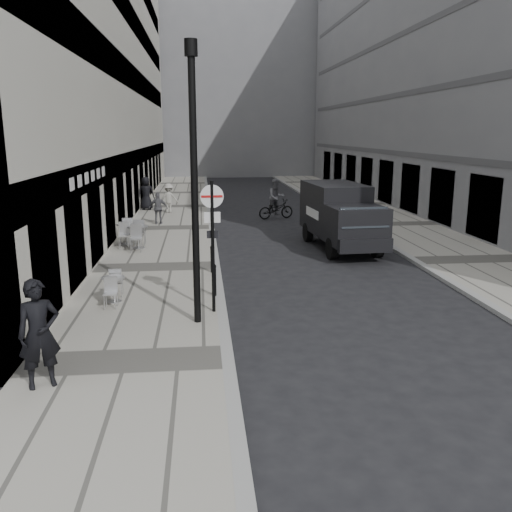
% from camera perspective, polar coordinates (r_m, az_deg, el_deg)
% --- Properties ---
extents(ground, '(120.00, 120.00, 0.00)m').
position_cam_1_polar(ground, '(8.68, -2.06, -18.31)').
color(ground, black).
rests_on(ground, ground).
extents(sidewalk, '(4.00, 60.00, 0.12)m').
position_cam_1_polar(sidewalk, '(25.84, -9.15, 2.85)').
color(sidewalk, gray).
rests_on(sidewalk, ground).
extents(far_sidewalk, '(4.00, 60.00, 0.12)m').
position_cam_1_polar(far_sidewalk, '(27.47, 14.44, 3.20)').
color(far_sidewalk, gray).
rests_on(far_sidewalk, ground).
extents(building_left, '(4.00, 45.00, 18.00)m').
position_cam_1_polar(building_left, '(32.70, -16.56, 20.31)').
color(building_left, beige).
rests_on(building_left, ground).
extents(building_right, '(6.00, 45.00, 20.00)m').
position_cam_1_polar(building_right, '(35.46, 19.71, 21.12)').
color(building_right, slate).
rests_on(building_right, ground).
extents(building_far, '(24.00, 16.00, 22.00)m').
position_cam_1_polar(building_far, '(63.77, -4.24, 18.72)').
color(building_far, slate).
rests_on(building_far, ground).
extents(walking_man, '(0.84, 0.71, 1.94)m').
position_cam_1_polar(walking_man, '(10.17, -21.87, -7.62)').
color(walking_man, black).
rests_on(walking_man, sidewalk).
extents(sign_post, '(0.56, 0.10, 3.25)m').
position_cam_1_polar(sign_post, '(13.15, -4.60, 2.84)').
color(sign_post, black).
rests_on(sign_post, sidewalk).
extents(lamppost, '(0.28, 0.28, 6.30)m').
position_cam_1_polar(lamppost, '(12.25, -6.54, 8.74)').
color(lamppost, black).
rests_on(lamppost, sidewalk).
extents(bollard_near, '(0.11, 0.11, 0.83)m').
position_cam_1_polar(bollard_near, '(14.81, -4.41, -2.65)').
color(bollard_near, black).
rests_on(bollard_near, sidewalk).
extents(bollard_far, '(0.11, 0.11, 0.81)m').
position_cam_1_polar(bollard_far, '(17.29, -4.63, -0.42)').
color(bollard_far, black).
rests_on(bollard_far, sidewalk).
extents(panel_van, '(2.31, 5.43, 2.50)m').
position_cam_1_polar(panel_van, '(21.54, 8.80, 4.51)').
color(panel_van, black).
rests_on(panel_van, ground).
extents(cyclist, '(2.07, 1.25, 2.11)m').
position_cam_1_polar(cyclist, '(28.81, 2.11, 5.57)').
color(cyclist, black).
rests_on(cyclist, ground).
extents(pedestrian_a, '(0.91, 0.38, 1.55)m').
position_cam_1_polar(pedestrian_a, '(26.83, -10.24, 4.98)').
color(pedestrian_a, '#5B5B60').
rests_on(pedestrian_a, sidewalk).
extents(pedestrian_b, '(1.14, 0.78, 1.62)m').
position_cam_1_polar(pedestrian_b, '(30.52, -9.16, 6.03)').
color(pedestrian_b, '#A8A49B').
rests_on(pedestrian_b, sidewalk).
extents(pedestrian_c, '(0.95, 0.63, 1.90)m').
position_cam_1_polar(pedestrian_c, '(31.96, -11.49, 6.49)').
color(pedestrian_c, black).
rests_on(pedestrian_c, sidewalk).
extents(cafe_table_near, '(0.62, 1.39, 0.79)m').
position_cam_1_polar(cafe_table_near, '(14.72, -14.77, -3.20)').
color(cafe_table_near, silver).
rests_on(cafe_table_near, sidewalk).
extents(cafe_table_mid, '(0.79, 1.79, 1.02)m').
position_cam_1_polar(cafe_table_mid, '(21.31, -12.32, 2.17)').
color(cafe_table_mid, '#B0B0B2').
rests_on(cafe_table_mid, sidewalk).
extents(cafe_table_far, '(0.77, 1.74, 0.99)m').
position_cam_1_polar(cafe_table_far, '(22.12, -13.49, 2.45)').
color(cafe_table_far, silver).
rests_on(cafe_table_far, sidewalk).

